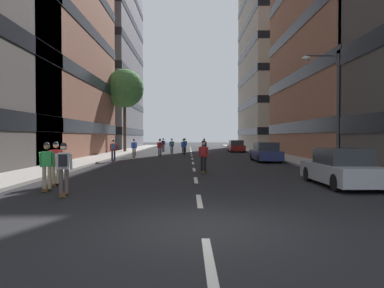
{
  "coord_description": "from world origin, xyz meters",
  "views": [
    {
      "loc": [
        -0.33,
        -7.48,
        1.97
      ],
      "look_at": [
        0.0,
        25.37,
        1.27
      ],
      "focal_mm": 32.06,
      "sensor_mm": 36.0,
      "label": 1
    }
  ],
  "objects_px": {
    "skater_1": "(113,149)",
    "skater_11": "(64,166)",
    "streetlamp_right": "(331,98)",
    "skater_12": "(185,145)",
    "parked_car_near": "(236,147)",
    "skater_3": "(160,147)",
    "skater_7": "(56,161)",
    "skater_8": "(204,145)",
    "skater_2": "(47,164)",
    "skater_10": "(204,145)",
    "skater_5": "(134,147)",
    "parked_car_far": "(341,168)",
    "street_tree_near": "(125,89)",
    "skater_4": "(172,145)",
    "parked_car_mid": "(266,153)",
    "skater_9": "(184,146)",
    "skater_6": "(203,154)",
    "skater_0": "(163,144)"
  },
  "relations": [
    {
      "from": "skater_0",
      "to": "skater_6",
      "type": "distance_m",
      "value": 26.83
    },
    {
      "from": "skater_5",
      "to": "parked_car_near",
      "type": "bearing_deg",
      "value": 45.45
    },
    {
      "from": "parked_car_far",
      "to": "streetlamp_right",
      "type": "relative_size",
      "value": 0.68
    },
    {
      "from": "skater_2",
      "to": "skater_10",
      "type": "height_order",
      "value": "same"
    },
    {
      "from": "street_tree_near",
      "to": "parked_car_far",
      "type": "bearing_deg",
      "value": -64.5
    },
    {
      "from": "skater_5",
      "to": "skater_12",
      "type": "bearing_deg",
      "value": 64.2
    },
    {
      "from": "skater_7",
      "to": "skater_0",
      "type": "bearing_deg",
      "value": 86.29
    },
    {
      "from": "parked_car_near",
      "to": "skater_3",
      "type": "relative_size",
      "value": 2.47
    },
    {
      "from": "skater_0",
      "to": "skater_10",
      "type": "xyz_separation_m",
      "value": [
        5.02,
        -8.01,
        0.0
      ]
    },
    {
      "from": "parked_car_near",
      "to": "skater_7",
      "type": "relative_size",
      "value": 2.47
    },
    {
      "from": "parked_car_near",
      "to": "street_tree_near",
      "type": "height_order",
      "value": "street_tree_near"
    },
    {
      "from": "parked_car_near",
      "to": "skater_2",
      "type": "xyz_separation_m",
      "value": [
        -11.23,
        -31.4,
        0.29
      ]
    },
    {
      "from": "street_tree_near",
      "to": "skater_6",
      "type": "relative_size",
      "value": 5.8
    },
    {
      "from": "skater_9",
      "to": "skater_10",
      "type": "xyz_separation_m",
      "value": [
        2.21,
        0.8,
        0.03
      ]
    },
    {
      "from": "parked_car_mid",
      "to": "skater_7",
      "type": "bearing_deg",
      "value": -131.12
    },
    {
      "from": "parked_car_near",
      "to": "streetlamp_right",
      "type": "xyz_separation_m",
      "value": [
        1.97,
        -24.54,
        3.44
      ]
    },
    {
      "from": "skater_1",
      "to": "skater_12",
      "type": "bearing_deg",
      "value": 70.93
    },
    {
      "from": "skater_2",
      "to": "streetlamp_right",
      "type": "bearing_deg",
      "value": 27.44
    },
    {
      "from": "streetlamp_right",
      "to": "skater_12",
      "type": "bearing_deg",
      "value": 110.49
    },
    {
      "from": "street_tree_near",
      "to": "skater_12",
      "type": "distance_m",
      "value": 10.41
    },
    {
      "from": "skater_5",
      "to": "skater_10",
      "type": "xyz_separation_m",
      "value": [
        6.84,
        4.63,
        0.03
      ]
    },
    {
      "from": "skater_2",
      "to": "skater_4",
      "type": "relative_size",
      "value": 1.0
    },
    {
      "from": "skater_1",
      "to": "skater_5",
      "type": "relative_size",
      "value": 1.0
    },
    {
      "from": "skater_7",
      "to": "parked_car_near",
      "type": "bearing_deg",
      "value": 69.07
    },
    {
      "from": "skater_9",
      "to": "skater_1",
      "type": "bearing_deg",
      "value": -118.8
    },
    {
      "from": "skater_3",
      "to": "skater_9",
      "type": "distance_m",
      "value": 3.74
    },
    {
      "from": "skater_3",
      "to": "skater_5",
      "type": "relative_size",
      "value": 1.0
    },
    {
      "from": "skater_1",
      "to": "skater_11",
      "type": "xyz_separation_m",
      "value": [
        1.7,
        -15.22,
        0.0
      ]
    },
    {
      "from": "skater_2",
      "to": "skater_6",
      "type": "bearing_deg",
      "value": 45.77
    },
    {
      "from": "skater_8",
      "to": "skater_10",
      "type": "relative_size",
      "value": 1.0
    },
    {
      "from": "skater_8",
      "to": "skater_12",
      "type": "bearing_deg",
      "value": 129.34
    },
    {
      "from": "skater_5",
      "to": "skater_11",
      "type": "bearing_deg",
      "value": -87.22
    },
    {
      "from": "parked_car_far",
      "to": "skater_10",
      "type": "distance_m",
      "value": 23.84
    },
    {
      "from": "skater_6",
      "to": "street_tree_near",
      "type": "bearing_deg",
      "value": 109.71
    },
    {
      "from": "skater_1",
      "to": "skater_7",
      "type": "xyz_separation_m",
      "value": [
        0.47,
        -12.71,
        -0.03
      ]
    },
    {
      "from": "skater_5",
      "to": "skater_9",
      "type": "bearing_deg",
      "value": 39.59
    },
    {
      "from": "skater_1",
      "to": "skater_11",
      "type": "relative_size",
      "value": 1.0
    },
    {
      "from": "parked_car_mid",
      "to": "skater_11",
      "type": "relative_size",
      "value": 2.47
    },
    {
      "from": "parked_car_far",
      "to": "skater_9",
      "type": "bearing_deg",
      "value": 106.31
    },
    {
      "from": "skater_11",
      "to": "skater_1",
      "type": "bearing_deg",
      "value": 96.36
    },
    {
      "from": "skater_3",
      "to": "skater_8",
      "type": "distance_m",
      "value": 7.64
    },
    {
      "from": "parked_car_far",
      "to": "streetlamp_right",
      "type": "height_order",
      "value": "streetlamp_right"
    },
    {
      "from": "parked_car_near",
      "to": "parked_car_far",
      "type": "bearing_deg",
      "value": -90.0
    },
    {
      "from": "skater_4",
      "to": "parked_car_near",
      "type": "bearing_deg",
      "value": 27.53
    },
    {
      "from": "parked_car_far",
      "to": "parked_car_mid",
      "type": "bearing_deg",
      "value": 90.0
    },
    {
      "from": "skater_3",
      "to": "skater_8",
      "type": "xyz_separation_m",
      "value": [
        4.59,
        6.1,
        -0.03
      ]
    },
    {
      "from": "skater_3",
      "to": "skater_8",
      "type": "height_order",
      "value": "same"
    },
    {
      "from": "parked_car_mid",
      "to": "skater_2",
      "type": "distance_m",
      "value": 18.39
    },
    {
      "from": "skater_8",
      "to": "parked_car_far",
      "type": "bearing_deg",
      "value": -80.52
    },
    {
      "from": "skater_0",
      "to": "skater_2",
      "type": "height_order",
      "value": "same"
    }
  ]
}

